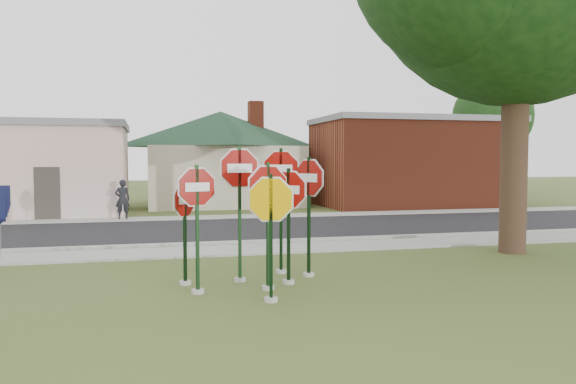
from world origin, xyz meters
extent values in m
plane|color=#384B1C|center=(0.00, 0.00, 0.00)|extent=(120.00, 120.00, 0.00)
cube|color=gray|center=(0.00, 5.50, 0.03)|extent=(60.00, 1.60, 0.06)
cube|color=black|center=(0.00, 10.00, 0.02)|extent=(60.00, 7.00, 0.04)
cube|color=gray|center=(0.00, 14.30, 0.03)|extent=(60.00, 1.60, 0.06)
cube|color=gray|center=(0.00, 6.50, 0.07)|extent=(60.00, 0.20, 0.14)
cylinder|color=#9F9B94|center=(0.22, 0.86, 0.04)|extent=(0.24, 0.24, 0.08)
cube|color=black|center=(0.22, 0.86, 1.22)|extent=(0.07, 0.06, 2.45)
cylinder|color=white|center=(0.22, 0.86, 1.98)|extent=(1.12, 0.34, 1.17)
cylinder|color=#830804|center=(0.22, 0.86, 1.98)|extent=(1.04, 0.32, 1.08)
cube|color=white|center=(0.22, 0.86, 1.98)|extent=(0.52, 0.16, 0.19)
cylinder|color=#9F9B94|center=(0.08, -0.05, 0.04)|extent=(0.24, 0.24, 0.08)
cube|color=black|center=(0.08, -0.05, 1.13)|extent=(0.07, 0.06, 2.25)
cylinder|color=white|center=(0.08, -0.05, 1.81)|extent=(1.09, 0.26, 1.11)
cylinder|color=#DCA200|center=(0.08, -0.05, 1.81)|extent=(1.01, 0.24, 1.03)
cylinder|color=#9F9B94|center=(-1.12, 0.88, 0.04)|extent=(0.24, 0.24, 0.08)
cube|color=black|center=(-1.12, 0.88, 1.20)|extent=(0.07, 0.06, 2.41)
cylinder|color=white|center=(-1.12, 0.88, 2.00)|extent=(0.99, 0.30, 1.02)
cylinder|color=#830804|center=(-1.12, 0.88, 2.00)|extent=(0.92, 0.29, 0.95)
cube|color=white|center=(-1.12, 0.88, 2.00)|extent=(0.46, 0.14, 0.16)
cylinder|color=#9F9B94|center=(0.73, 1.26, 0.04)|extent=(0.24, 0.24, 0.08)
cube|color=black|center=(0.73, 1.26, 1.17)|extent=(0.08, 0.08, 2.33)
cylinder|color=white|center=(0.73, 1.26, 1.90)|extent=(0.84, 0.68, 1.07)
cylinder|color=#830804|center=(0.73, 1.26, 1.90)|extent=(0.79, 0.63, 0.99)
cube|color=white|center=(0.73, 1.26, 1.90)|extent=(0.39, 0.32, 0.17)
cylinder|color=#9F9B94|center=(0.82, 2.33, 0.04)|extent=(0.24, 0.24, 0.08)
cube|color=black|center=(0.82, 2.33, 1.37)|extent=(0.08, 0.07, 2.75)
cylinder|color=white|center=(0.82, 2.33, 2.30)|extent=(1.02, 0.50, 1.13)
cylinder|color=#830804|center=(0.82, 2.33, 2.30)|extent=(0.95, 0.47, 1.04)
cube|color=white|center=(0.82, 2.33, 2.30)|extent=(0.47, 0.23, 0.18)
cylinder|color=#9F9B94|center=(-0.19, 1.70, 0.04)|extent=(0.24, 0.24, 0.08)
cube|color=black|center=(-0.19, 1.70, 1.39)|extent=(0.06, 0.06, 2.78)
cylinder|color=white|center=(-0.19, 1.70, 2.33)|extent=(1.12, 0.13, 1.12)
cylinder|color=#830804|center=(-0.19, 1.70, 2.33)|extent=(1.04, 0.12, 1.04)
cube|color=white|center=(-0.19, 1.70, 2.33)|extent=(0.52, 0.06, 0.18)
cylinder|color=#9F9B94|center=(1.32, 1.85, 0.04)|extent=(0.24, 0.24, 0.08)
cube|color=black|center=(1.32, 1.85, 1.28)|extent=(0.07, 0.08, 2.56)
cylinder|color=white|center=(1.32, 1.85, 2.12)|extent=(0.58, 0.97, 1.12)
cylinder|color=#830804|center=(1.32, 1.85, 2.12)|extent=(0.54, 0.90, 1.04)
cube|color=white|center=(1.32, 1.85, 2.12)|extent=(0.27, 0.45, 0.18)
cylinder|color=#9F9B94|center=(-1.30, 1.69, 0.04)|extent=(0.24, 0.24, 0.08)
cube|color=black|center=(-1.30, 1.69, 1.05)|extent=(0.08, 0.08, 2.10)
cylinder|color=white|center=(-1.30, 1.69, 1.70)|extent=(0.61, 0.77, 0.97)
cylinder|color=#830804|center=(-1.30, 1.69, 1.70)|extent=(0.57, 0.71, 0.89)
cube|color=white|center=(-1.30, 1.69, 1.70)|extent=(0.28, 0.36, 0.15)
cube|color=#332D28|center=(-6.00, 15.02, 1.10)|extent=(1.00, 0.10, 2.20)
cube|color=#B4A68F|center=(2.00, 22.00, 1.60)|extent=(8.00, 8.00, 3.20)
pyramid|color=#15301C|center=(2.00, 22.00, 5.20)|extent=(11.60, 11.60, 2.00)
cube|color=maroon|center=(4.00, 22.00, 5.00)|extent=(0.80, 0.80, 1.60)
cube|color=maroon|center=(12.00, 18.50, 2.25)|extent=(10.00, 6.00, 4.50)
cube|color=slate|center=(12.00, 18.50, 4.60)|extent=(10.20, 6.20, 0.30)
cube|color=white|center=(10.00, 15.55, 2.60)|extent=(2.00, 0.08, 0.90)
cylinder|color=#311E16|center=(7.50, 3.50, 3.12)|extent=(0.70, 0.70, 6.24)
cylinder|color=#311E16|center=(22.00, 26.00, 2.00)|extent=(0.50, 0.50, 4.00)
sphere|color=black|center=(22.00, 26.00, 5.60)|extent=(5.60, 5.60, 5.60)
imported|color=black|center=(-3.03, 14.37, 0.87)|extent=(0.63, 0.44, 1.62)
camera|label=1|loc=(-1.99, -9.57, 2.50)|focal=35.00mm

